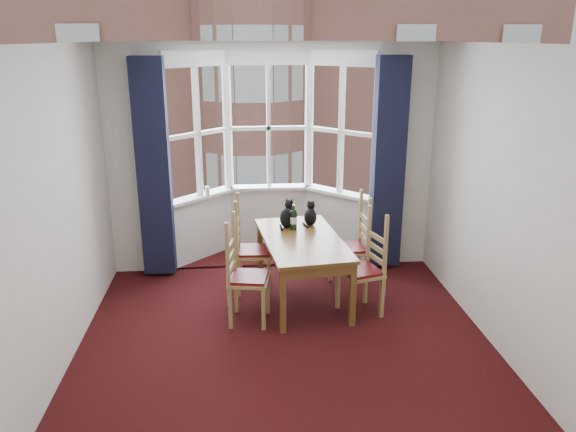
{
  "coord_description": "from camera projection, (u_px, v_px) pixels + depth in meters",
  "views": [
    {
      "loc": [
        -0.4,
        -4.55,
        2.85
      ],
      "look_at": [
        0.09,
        1.05,
        1.05
      ],
      "focal_mm": 35.0,
      "sensor_mm": 36.0,
      "label": 1
    }
  ],
  "objects": [
    {
      "name": "ceiling",
      "position": [
        288.0,
        44.0,
        4.37
      ],
      "size": [
        4.5,
        4.5,
        0.0
      ],
      "primitive_type": "plane",
      "rotation": [
        3.14,
        0.0,
        0.0
      ],
      "color": "white",
      "rests_on": "floor"
    },
    {
      "name": "curtain_right",
      "position": [
        388.0,
        165.0,
        6.89
      ],
      "size": [
        0.38,
        0.22,
        2.6
      ],
      "primitive_type": "cube",
      "color": "#161933",
      "rests_on": "floor"
    },
    {
      "name": "wall_near",
      "position": [
        329.0,
        357.0,
        2.66
      ],
      "size": [
        4.0,
        0.0,
        4.0
      ],
      "primitive_type": "plane",
      "rotation": [
        -1.57,
        0.0,
        0.0
      ],
      "color": "silver",
      "rests_on": "floor"
    },
    {
      "name": "tenement_building",
      "position": [
        250.0,
        78.0,
        18.03
      ],
      "size": [
        18.4,
        7.8,
        15.2
      ],
      "color": "#AC6C59",
      "rests_on": "street"
    },
    {
      "name": "chair_right_near",
      "position": [
        368.0,
        271.0,
        5.98
      ],
      "size": [
        0.5,
        0.51,
        0.92
      ],
      "color": "#A0854D",
      "rests_on": "floor"
    },
    {
      "name": "wall_left",
      "position": [
        47.0,
        221.0,
        4.63
      ],
      "size": [
        0.0,
        4.5,
        4.5
      ],
      "primitive_type": "plane",
      "rotation": [
        1.57,
        0.0,
        1.57
      ],
      "color": "silver",
      "rests_on": "floor"
    },
    {
      "name": "dining_table",
      "position": [
        302.0,
        245.0,
        6.22
      ],
      "size": [
        1.0,
        1.63,
        0.73
      ],
      "color": "brown",
      "rests_on": "floor"
    },
    {
      "name": "bay_window",
      "position": [
        270.0,
        152.0,
        7.41
      ],
      "size": [
        2.76,
        0.94,
        2.8
      ],
      "color": "white",
      "rests_on": "floor"
    },
    {
      "name": "cat_right",
      "position": [
        310.0,
        216.0,
        6.61
      ],
      "size": [
        0.18,
        0.23,
        0.29
      ],
      "color": "black",
      "rests_on": "dining_table"
    },
    {
      "name": "wall_right",
      "position": [
        513.0,
        209.0,
        4.96
      ],
      "size": [
        0.0,
        4.5,
        4.5
      ],
      "primitive_type": "plane",
      "rotation": [
        1.57,
        0.0,
        -1.57
      ],
      "color": "silver",
      "rests_on": "floor"
    },
    {
      "name": "cat_left",
      "position": [
        287.0,
        216.0,
        6.54
      ],
      "size": [
        0.25,
        0.28,
        0.33
      ],
      "color": "black",
      "rests_on": "dining_table"
    },
    {
      "name": "chair_right_far",
      "position": [
        356.0,
        249.0,
        6.6
      ],
      "size": [
        0.42,
        0.44,
        0.92
      ],
      "color": "#A0854D",
      "rests_on": "floor"
    },
    {
      "name": "floor",
      "position": [
        288.0,
        358.0,
        5.22
      ],
      "size": [
        4.5,
        4.5,
        0.0
      ],
      "primitive_type": "plane",
      "color": "black",
      "rests_on": "ground"
    },
    {
      "name": "wall_back_pier_right",
      "position": [
        403.0,
        157.0,
        7.07
      ],
      "size": [
        0.7,
        0.12,
        2.8
      ],
      "primitive_type": "cube",
      "color": "silver",
      "rests_on": "floor"
    },
    {
      "name": "chair_left_far",
      "position": [
        246.0,
        252.0,
        6.49
      ],
      "size": [
        0.43,
        0.44,
        0.92
      ],
      "color": "#A0854D",
      "rests_on": "floor"
    },
    {
      "name": "wall_back_pier_left",
      "position": [
        136.0,
        162.0,
        6.79
      ],
      "size": [
        0.7,
        0.12,
        2.8
      ],
      "primitive_type": "cube",
      "color": "silver",
      "rests_on": "floor"
    },
    {
      "name": "candle_tall",
      "position": [
        207.0,
        191.0,
        7.34
      ],
      "size": [
        0.06,
        0.06,
        0.12
      ],
      "primitive_type": "cylinder",
      "color": "white",
      "rests_on": "bay_window"
    },
    {
      "name": "curtain_left",
      "position": [
        154.0,
        169.0,
        6.66
      ],
      "size": [
        0.38,
        0.22,
        2.6
      ],
      "primitive_type": "cube",
      "color": "#161933",
      "rests_on": "floor"
    },
    {
      "name": "chair_left_near",
      "position": [
        240.0,
        279.0,
        5.78
      ],
      "size": [
        0.47,
        0.48,
        0.92
      ],
      "color": "#A0854D",
      "rests_on": "floor"
    },
    {
      "name": "wine_bottle",
      "position": [
        294.0,
        219.0,
        6.43
      ],
      "size": [
        0.08,
        0.08,
        0.3
      ],
      "color": "black",
      "rests_on": "dining_table"
    },
    {
      "name": "street",
      "position": [
        246.0,
        175.0,
        37.65
      ],
      "size": [
        80.0,
        80.0,
        0.0
      ],
      "primitive_type": "plane",
      "color": "#333335",
      "rests_on": "ground"
    }
  ]
}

